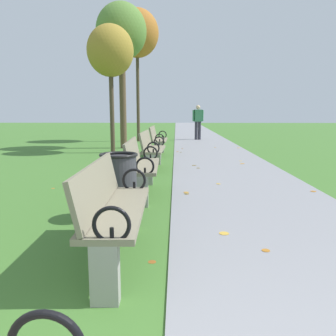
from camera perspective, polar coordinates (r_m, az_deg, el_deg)
paved_walkway at (r=18.46m, az=5.08°, el=5.28°), size 2.52×44.00×0.02m
park_bench_2 at (r=3.14m, az=-9.13°, el=-6.69°), size 0.50×1.61×0.90m
park_bench_3 at (r=5.56m, az=-4.51°, el=0.46°), size 0.51×1.61×0.90m
park_bench_4 at (r=7.93m, az=-2.76°, el=3.19°), size 0.52×1.61×0.90m
park_bench_5 at (r=10.47m, az=-1.76°, el=4.73°), size 0.50×1.61×0.90m
tree_2 at (r=11.45m, az=-9.63°, el=18.67°), size 1.47×1.47×4.04m
tree_3 at (r=13.02m, az=-7.82°, el=21.46°), size 1.79×1.79×5.13m
tree_4 at (r=15.92m, az=-5.20°, el=21.49°), size 1.88×1.88×5.74m
pedestrian_walking at (r=16.28m, az=5.04°, el=7.96°), size 0.52×0.28×1.62m
trash_bin at (r=4.34m, az=-8.16°, el=-3.00°), size 0.48×0.48×0.84m
scattered_leaves at (r=7.34m, az=5.34°, el=-1.04°), size 4.61×13.00×0.02m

